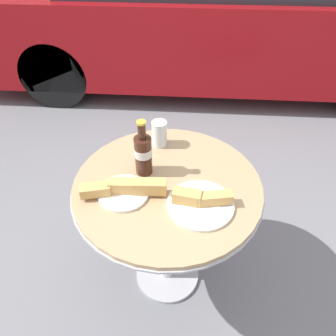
{
  "coord_description": "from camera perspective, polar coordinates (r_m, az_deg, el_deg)",
  "views": [
    {
      "loc": [
        0.07,
        -0.95,
        1.63
      ],
      "look_at": [
        0.0,
        0.04,
        0.75
      ],
      "focal_mm": 35.0,
      "sensor_mm": 36.0,
      "label": 1
    }
  ],
  "objects": [
    {
      "name": "ground_plane",
      "position": [
        1.89,
        -0.09,
        -18.03
      ],
      "size": [
        30.0,
        30.0,
        0.0
      ],
      "primitive_type": "plane",
      "color": "slate"
    },
    {
      "name": "bistro_table",
      "position": [
        1.42,
        -0.11,
        -6.23
      ],
      "size": [
        0.78,
        0.78,
        0.7
      ],
      "color": "#B7B7BC",
      "rests_on": "ground_plane"
    },
    {
      "name": "cola_bottle_left",
      "position": [
        1.32,
        -4.34,
        2.59
      ],
      "size": [
        0.07,
        0.07,
        0.25
      ],
      "color": "#3D1E14",
      "rests_on": "bistro_table"
    },
    {
      "name": "drinking_glass",
      "position": [
        1.5,
        -1.51,
        5.83
      ],
      "size": [
        0.07,
        0.07,
        0.12
      ],
      "color": "black",
      "rests_on": "bistro_table"
    },
    {
      "name": "lunch_plate_near",
      "position": [
        1.24,
        5.65,
        -5.87
      ],
      "size": [
        0.26,
        0.26,
        0.06
      ],
      "color": "white",
      "rests_on": "bistro_table"
    },
    {
      "name": "lunch_plate_far",
      "position": [
        1.28,
        -7.49,
        -3.72
      ],
      "size": [
        0.33,
        0.2,
        0.07
      ],
      "color": "white",
      "rests_on": "bistro_table"
    },
    {
      "name": "parked_car",
      "position": [
        3.64,
        7.25,
        25.97
      ],
      "size": [
        4.59,
        1.81,
        1.41
      ],
      "color": "#9E0F14",
      "rests_on": "ground_plane"
    }
  ]
}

